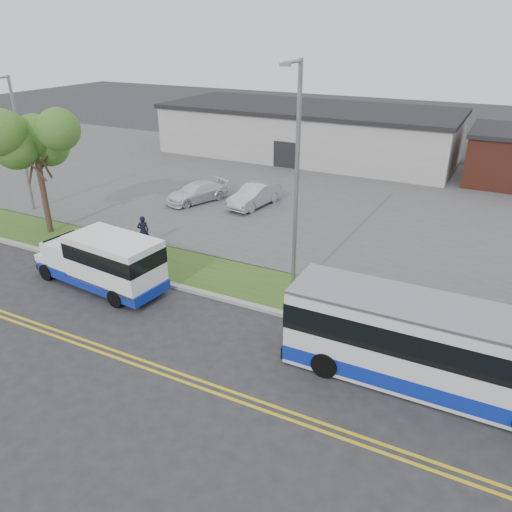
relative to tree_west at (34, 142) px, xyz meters
The scene contains 17 objects.
ground 13.43m from the tree_west, 14.93° to the right, with size 140.00×140.00×0.00m, color #28282B.
lane_line_north 14.83m from the tree_west, 30.43° to the right, with size 70.00×0.12×0.01m, color gold.
lane_line_south 14.97m from the tree_west, 31.49° to the right, with size 70.00×0.12×0.01m, color gold.
curb 13.19m from the tree_west, ahead, with size 80.00×0.30×0.15m, color #9E9B93.
verge 13.03m from the tree_west, ahead, with size 80.00×3.30×0.10m, color #32511B.
parking_lot 18.98m from the tree_west, 48.99° to the left, with size 80.00×25.00×0.10m, color #4C4C4F.
commercial_building 24.72m from the tree_west, 75.85° to the left, with size 25.40×10.40×4.35m.
tree_west is the anchor object (origin of this frame).
streetlight_near 15.01m from the tree_west, ahead, with size 0.35×1.53×9.50m.
streetlight_far 4.62m from the tree_west, 151.02° to the left, with size 0.35×1.53×8.00m.
shuttle_bus 8.99m from the tree_west, 25.13° to the right, with size 6.75×2.77×2.52m.
transit_bus 22.35m from the tree_west, ahead, with size 10.36×2.53×2.87m.
pedestrian 7.37m from the tree_west, ahead, with size 0.60×0.40×1.66m, color black.
parked_car_a 13.03m from the tree_west, 48.09° to the left, with size 1.48×4.24×1.40m, color #B5B8BD.
parked_car_b 10.35m from the tree_west, 61.80° to the left, with size 1.76×4.34×1.26m, color white.
grocery_bag_left 7.52m from the tree_west, ahead, with size 0.32×0.32×0.32m, color white.
grocery_bag_right 8.03m from the tree_west, ahead, with size 0.32×0.32×0.32m, color white.
Camera 1 is at (10.20, -14.74, 10.60)m, focal length 35.00 mm.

